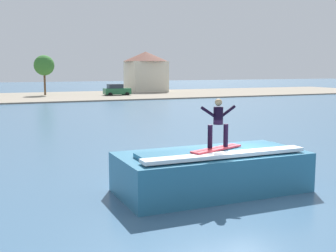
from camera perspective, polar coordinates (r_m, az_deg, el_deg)
The scene contains 8 objects.
ground_plane at distance 14.80m, azimuth 9.75°, elevation -8.82°, with size 260.00×260.00×0.00m, color #3C5E7D.
wave_crest at distance 14.70m, azimuth 5.88°, elevation -5.99°, with size 6.38×3.00×1.51m.
surfboard at distance 14.21m, azimuth 6.51°, elevation -3.05°, with size 2.16×1.12×0.06m.
surfer at distance 14.17m, azimuth 6.73°, elevation 0.77°, with size 1.30×0.32×1.63m.
shoreline_bank at distance 65.39m, azimuth -16.51°, elevation 3.77°, with size 120.00×22.20×0.18m.
car_far_shore at distance 65.74m, azimuth -6.89°, elevation 4.79°, with size 4.03×2.07×1.86m.
house_gabled_white at distance 76.41m, azimuth -2.99°, elevation 7.47°, with size 8.00×8.00×7.19m.
tree_short_bushy at distance 68.06m, azimuth -16.24°, elevation 7.77°, with size 3.09×3.09×6.24m.
Camera 1 is at (-7.82, -11.85, 4.17)m, focal length 45.57 mm.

